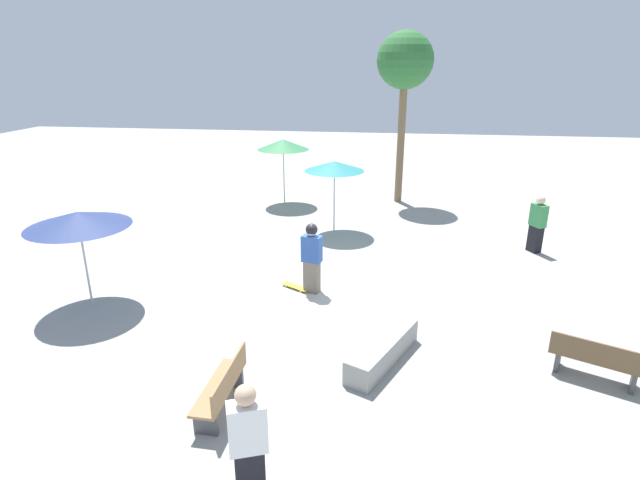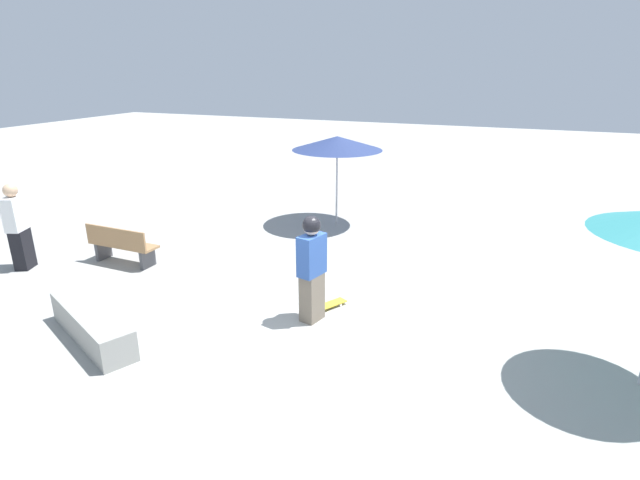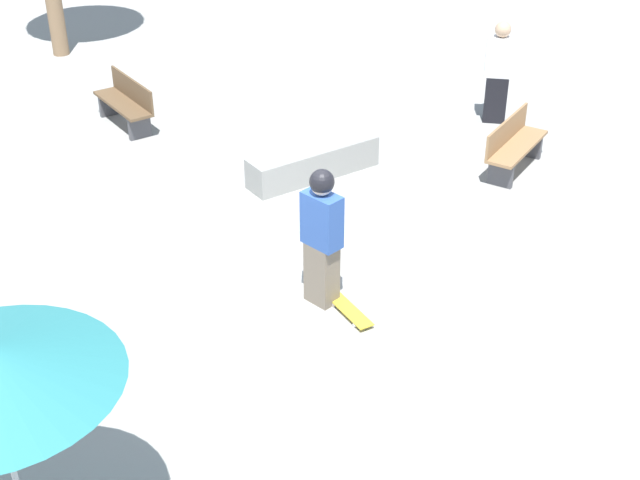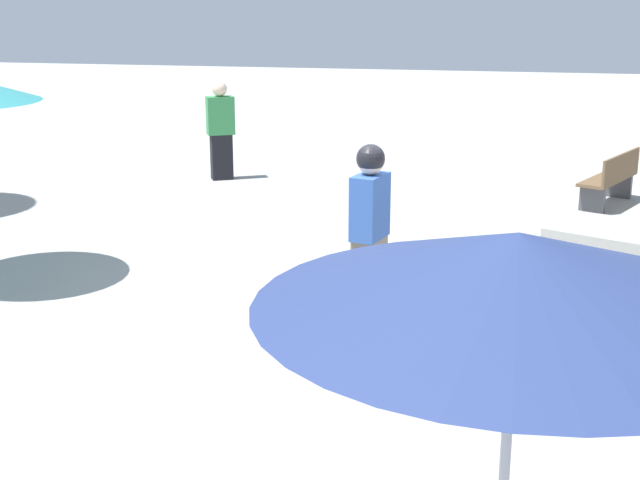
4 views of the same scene
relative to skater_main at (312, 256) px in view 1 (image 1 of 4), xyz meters
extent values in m
plane|color=#9E9E99|center=(0.42, 0.17, -0.98)|extent=(60.00, 60.00, 0.00)
cube|color=#726656|center=(0.00, 0.00, -0.57)|extent=(0.43, 0.35, 0.82)
cube|color=#2D519E|center=(0.00, 0.00, 0.18)|extent=(0.53, 0.38, 0.68)
sphere|color=beige|center=(0.00, 0.00, 0.66)|extent=(0.27, 0.27, 0.27)
sphere|color=black|center=(0.00, 0.00, 0.69)|extent=(0.30, 0.30, 0.30)
cube|color=gold|center=(-0.45, 0.09, -0.92)|extent=(0.79, 0.57, 0.02)
cylinder|color=silver|center=(-0.71, 0.14, -0.96)|extent=(0.06, 0.05, 0.05)
cylinder|color=silver|center=(-0.62, 0.29, -0.96)|extent=(0.06, 0.05, 0.05)
cylinder|color=silver|center=(-0.28, -0.11, -0.96)|extent=(0.06, 0.05, 0.05)
cylinder|color=silver|center=(-0.19, 0.04, -0.96)|extent=(0.06, 0.05, 0.05)
cube|color=gray|center=(1.86, -2.94, -0.74)|extent=(1.41, 2.22, 0.49)
cube|color=#47474C|center=(5.20, -2.69, -0.78)|extent=(0.24, 0.39, 0.40)
cube|color=#47474C|center=(6.33, -3.21, -0.78)|extent=(0.24, 0.39, 0.40)
cube|color=brown|center=(5.76, -2.95, -0.56)|extent=(1.64, 1.07, 0.05)
cube|color=brown|center=(5.68, -3.13, -0.33)|extent=(1.47, 0.70, 0.40)
cube|color=#47474C|center=(-0.85, -5.36, -0.78)|extent=(0.40, 0.09, 0.40)
cube|color=#47474C|center=(-0.81, -4.11, -0.78)|extent=(0.40, 0.09, 0.40)
cube|color=#9E754C|center=(-0.83, -4.74, -0.56)|extent=(0.49, 1.61, 0.05)
cube|color=#9E754C|center=(-0.63, -4.74, -0.33)|extent=(0.09, 1.60, 0.40)
cylinder|color=#B7B7BC|center=(-5.17, -1.47, 0.13)|extent=(0.05, 0.05, 2.22)
cone|color=navy|center=(-5.17, -1.47, 1.18)|extent=(2.33, 2.33, 0.35)
cylinder|color=#B7B7BC|center=(0.02, 4.80, 0.19)|extent=(0.05, 0.05, 2.34)
cone|color=teal|center=(0.02, 4.80, 1.31)|extent=(1.99, 1.99, 0.32)
cylinder|color=#B7B7BC|center=(-2.42, 8.11, 0.26)|extent=(0.05, 0.05, 2.49)
cone|color=#387F4C|center=(-2.42, 8.11, 1.45)|extent=(2.07, 2.07, 0.41)
cylinder|color=brown|center=(2.23, 9.13, 1.65)|extent=(0.30, 0.30, 5.27)
sphere|color=#2D6B33|center=(2.23, 9.13, 4.61)|extent=(2.19, 2.19, 2.19)
cube|color=black|center=(0.19, -6.49, -0.56)|extent=(0.46, 0.39, 0.85)
cube|color=white|center=(0.19, -6.49, 0.21)|extent=(0.56, 0.43, 0.70)
sphere|color=tan|center=(0.19, -6.49, 0.70)|extent=(0.28, 0.28, 0.28)
cube|color=black|center=(6.36, 3.76, -0.57)|extent=(0.42, 0.46, 0.83)
cube|color=#388C4C|center=(6.36, 3.76, 0.19)|extent=(0.47, 0.56, 0.68)
sphere|color=beige|center=(6.36, 3.76, 0.66)|extent=(0.27, 0.27, 0.27)
camera|label=1|loc=(1.82, -11.45, 4.60)|focal=28.00mm
camera|label=2|loc=(6.91, 2.93, 3.09)|focal=28.00mm
camera|label=3|loc=(-4.63, 7.97, 5.40)|focal=50.00mm
camera|label=4|loc=(-8.94, -1.42, 2.36)|focal=50.00mm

